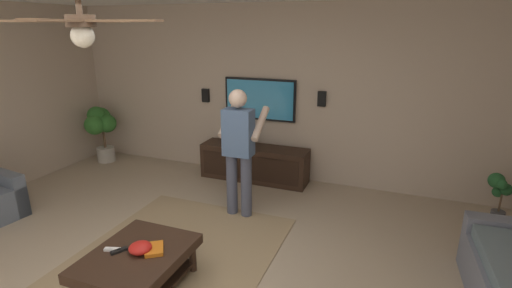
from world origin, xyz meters
The scene contains 16 objects.
wall_back_tv centered at (3.08, 0.00, 1.34)m, with size 0.10×7.27×2.69m, color #BCA893.
area_rug centered at (0.09, 0.28, 0.01)m, with size 3.18×2.01×0.01m, color #9E8460.
coffee_table centered at (-0.11, 0.28, 0.30)m, with size 1.00×0.80×0.40m.
media_console centered at (2.74, 0.26, 0.28)m, with size 0.45×1.70×0.55m.
tv centered at (2.99, 0.26, 1.26)m, with size 0.05×1.16×0.65m.
person_standing centered at (1.60, 0.01, 0.93)m, with size 0.53×0.53×1.64m.
potted_plant_tall centered at (2.57, 3.13, 0.68)m, with size 0.61×0.56×1.01m.
potted_plant_short centered at (2.60, -3.06, 0.40)m, with size 0.24×0.29×0.63m.
bowl centered at (-0.10, 0.25, 0.45)m, with size 0.21×0.21×0.09m, color red.
remote_white centered at (-0.17, 0.50, 0.41)m, with size 0.15×0.04×0.02m, color white.
remote_black centered at (-0.16, 0.44, 0.41)m, with size 0.15×0.04×0.02m, color black.
book centered at (-0.03, 0.15, 0.42)m, with size 0.22×0.16×0.04m, color orange.
vase_round centered at (2.72, 0.34, 0.66)m, with size 0.22×0.22×0.22m, color teal.
wall_speaker_left centered at (3.00, -0.71, 1.33)m, with size 0.06×0.12×0.22m, color black.
wall_speaker_right centered at (3.00, 1.22, 1.25)m, with size 0.06×0.12×0.22m, color black.
ceiling_fan centered at (-0.38, 0.31, 2.36)m, with size 1.19×1.20×0.46m.
Camera 1 is at (-2.49, -1.79, 2.36)m, focal length 26.53 mm.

